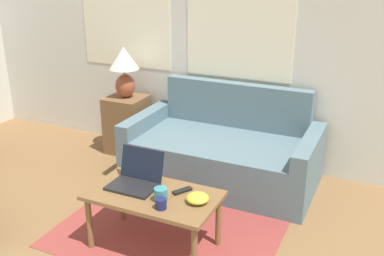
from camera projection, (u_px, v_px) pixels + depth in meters
The scene contains 11 objects.
wall_back at pixel (187, 33), 4.64m from camera, with size 6.20×0.06×2.60m.
rug at pixel (189, 208), 3.90m from camera, with size 1.71×2.04×0.01m.
couch at pixel (224, 152), 4.36m from camera, with size 1.78×0.93×0.88m.
side_table at pixel (127, 124), 4.96m from camera, with size 0.40×0.40×0.63m.
table_lamp at pixel (124, 67), 4.74m from camera, with size 0.31×0.31×0.55m.
coffee_table at pixel (153, 200), 3.25m from camera, with size 0.95×0.53×0.45m.
laptop at pixel (136, 178), 3.34m from camera, with size 0.35×0.31×0.25m.
cup_navy at pixel (161, 195), 3.12m from camera, with size 0.09×0.09×0.10m.
cup_yellow at pixel (161, 204), 3.03m from camera, with size 0.08×0.08×0.07m.
snack_bowl at pixel (198, 198), 3.11m from camera, with size 0.16×0.16×0.06m.
tv_remote at pixel (182, 191), 3.25m from camera, with size 0.12×0.15×0.02m.
Camera 1 is at (2.02, -0.01, 2.04)m, focal length 42.00 mm.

